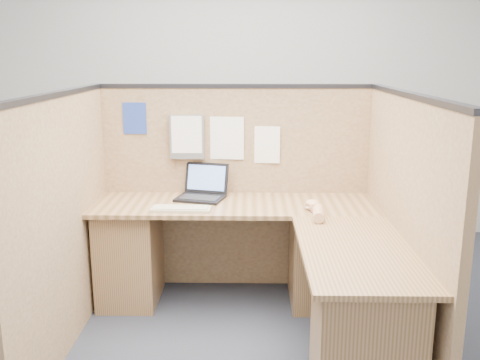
{
  "coord_description": "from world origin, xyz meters",
  "views": [
    {
      "loc": [
        0.1,
        -2.89,
        1.73
      ],
      "look_at": [
        0.04,
        0.5,
        0.94
      ],
      "focal_mm": 40.0,
      "sensor_mm": 36.0,
      "label": 1
    }
  ],
  "objects_px": {
    "l_desk": "(262,271)",
    "laptop": "(201,189)",
    "mouse": "(312,207)",
    "keyboard": "(181,209)"
  },
  "relations": [
    {
      "from": "l_desk",
      "to": "laptop",
      "type": "bearing_deg",
      "value": 128.31
    },
    {
      "from": "laptop",
      "to": "mouse",
      "type": "height_order",
      "value": "laptop"
    },
    {
      "from": "laptop",
      "to": "mouse",
      "type": "xyz_separation_m",
      "value": [
        0.77,
        -0.31,
        -0.04
      ]
    },
    {
      "from": "l_desk",
      "to": "laptop",
      "type": "distance_m",
      "value": 0.8
    },
    {
      "from": "laptop",
      "to": "keyboard",
      "type": "distance_m",
      "value": 0.36
    },
    {
      "from": "keyboard",
      "to": "l_desk",
      "type": "bearing_deg",
      "value": -18.96
    },
    {
      "from": "l_desk",
      "to": "laptop",
      "type": "xyz_separation_m",
      "value": [
        -0.43,
        0.55,
        0.39
      ]
    },
    {
      "from": "laptop",
      "to": "keyboard",
      "type": "xyz_separation_m",
      "value": [
        -0.1,
        -0.34,
        -0.05
      ]
    },
    {
      "from": "keyboard",
      "to": "mouse",
      "type": "height_order",
      "value": "mouse"
    },
    {
      "from": "l_desk",
      "to": "keyboard",
      "type": "distance_m",
      "value": 0.67
    }
  ]
}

